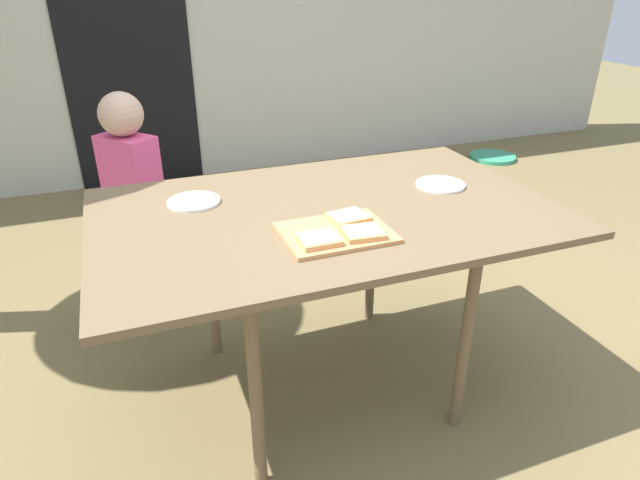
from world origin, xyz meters
TOP-DOWN VIEW (x-y plane):
  - ground_plane at (0.00, 0.00)m, footprint 16.00×16.00m
  - house_door at (-0.48, 2.69)m, footprint 0.90×0.02m
  - dining_table at (0.00, 0.00)m, footprint 1.56×0.98m
  - cutting_board at (-0.05, -0.20)m, footprint 0.33×0.26m
  - pizza_slice_near_left at (-0.12, -0.25)m, footprint 0.12×0.11m
  - pizza_slice_far_right at (0.02, -0.14)m, footprint 0.13×0.12m
  - pizza_slice_near_right at (0.02, -0.26)m, footprint 0.13×0.12m
  - plate_white_right at (0.48, 0.05)m, footprint 0.18×0.18m
  - plate_white_left at (-0.42, 0.22)m, footprint 0.18×0.18m
  - child_left at (-0.60, 0.76)m, footprint 0.26×0.27m
  - garden_hose_coil at (2.44, 2.20)m, footprint 0.40×0.40m

SIDE VIEW (x-z plane):
  - ground_plane at x=0.00m, z-range 0.00..0.00m
  - garden_hose_coil at x=2.44m, z-range 0.00..0.03m
  - child_left at x=-0.60m, z-range 0.09..1.16m
  - dining_table at x=0.00m, z-range 0.33..1.09m
  - plate_white_right at x=0.48m, z-range 0.77..0.78m
  - plate_white_left at x=-0.42m, z-range 0.77..0.78m
  - cutting_board at x=-0.05m, z-range 0.77..0.78m
  - pizza_slice_near_left at x=-0.12m, z-range 0.78..0.80m
  - pizza_slice_far_right at x=0.02m, z-range 0.78..0.80m
  - pizza_slice_near_right at x=0.02m, z-range 0.78..0.80m
  - house_door at x=-0.48m, z-range 0.00..2.00m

